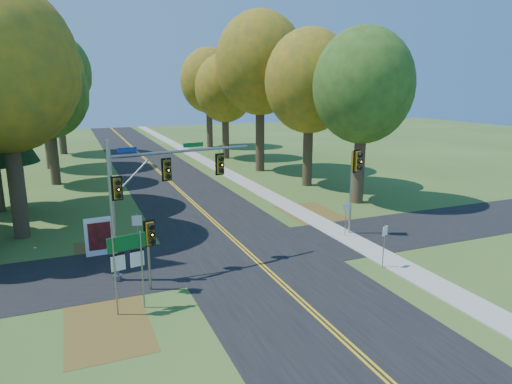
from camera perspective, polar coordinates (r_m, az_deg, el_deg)
name	(u,v)px	position (r m, az deg, el deg)	size (l,w,h in m)	color
ground	(262,266)	(22.59, 0.77, -9.22)	(160.00, 160.00, 0.00)	#33531D
road_main	(262,266)	(22.58, 0.77, -9.20)	(8.00, 160.00, 0.02)	black
road_cross	(247,252)	(24.31, -1.09, -7.54)	(60.00, 6.00, 0.02)	black
centerline_left	(260,266)	(22.54, 0.54, -9.20)	(0.10, 160.00, 0.01)	gold
centerline_right	(264,265)	(22.61, 1.01, -9.13)	(0.10, 160.00, 0.01)	gold
sidewalk_east	(368,249)	(25.49, 13.80, -6.88)	(1.60, 160.00, 0.06)	#9E998E
leaf_patch_w_near	(116,257)	(24.80, -17.11, -7.72)	(4.00, 6.00, 0.00)	brown
leaf_patch_e	(321,218)	(30.56, 8.13, -3.29)	(3.50, 8.00, 0.00)	brown
leaf_patch_w_far	(107,325)	(18.36, -18.10, -15.48)	(3.00, 5.00, 0.00)	brown
tree_w_a	(4,69)	(28.74, -28.99, 13.34)	(8.00, 8.00, 14.15)	#38281C
tree_e_a	(363,86)	(34.25, 13.27, 12.73)	(7.20, 7.20, 12.73)	#38281C
tree_w_b	(4,58)	(35.70, -28.93, 14.44)	(8.60, 8.60, 15.38)	#38281C
tree_e_b	(310,82)	(39.71, 6.75, 13.53)	(7.60, 7.60, 13.33)	#38281C
tree_w_c	(48,93)	(43.69, -24.56, 11.17)	(6.80, 6.80, 11.91)	#38281C
tree_e_c	(261,64)	(46.59, 0.57, 15.73)	(8.80, 8.80, 15.79)	#38281C
tree_w_d	(43,73)	(52.43, -25.12, 13.28)	(8.20, 8.20, 14.56)	#38281C
tree_e_d	(225,88)	(54.92, -3.86, 12.79)	(7.00, 7.00, 12.32)	#38281C
tree_w_e	(57,73)	(63.30, -23.65, 13.47)	(8.40, 8.40, 14.97)	#38281C
tree_e_e	(209,81)	(65.50, -5.91, 13.65)	(7.80, 7.80, 13.74)	#38281C
traffic_mast	(150,188)	(21.09, -13.08, 0.49)	(6.95, 1.57, 6.37)	gray
east_signal_pole	(355,171)	(26.78, 12.29, 2.63)	(0.55, 0.67, 5.06)	#979B9F
ped_signal_pole	(150,239)	(19.60, -13.16, -5.70)	(0.50, 0.59, 3.20)	gray
route_sign_cluster	(128,257)	(18.19, -15.74, -7.82)	(1.47, 0.35, 3.19)	gray
info_kiosk	(100,237)	(24.96, -18.97, -5.31)	(1.46, 0.30, 2.01)	white
reg_sign_e_north	(346,213)	(26.83, 11.18, -2.59)	(0.38, 0.17, 2.08)	gray
reg_sign_e_south	(384,239)	(22.68, 15.76, -5.63)	(0.39, 0.20, 2.17)	gray
reg_sign_w	(137,229)	(23.25, -14.61, -4.52)	(0.47, 0.16, 2.49)	gray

